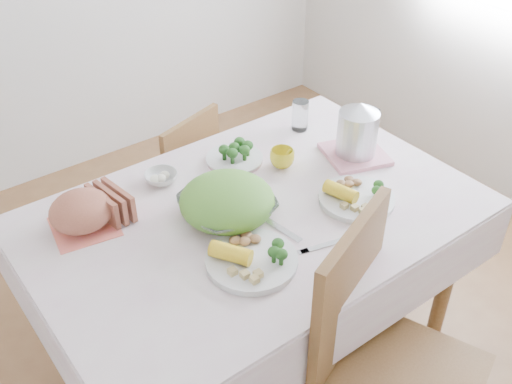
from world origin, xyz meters
TOP-DOWN VIEW (x-y plane):
  - floor at (0.00, 0.00)m, footprint 3.60×3.60m
  - dining_table at (0.00, 0.00)m, footprint 1.40×0.90m
  - tablecloth at (0.00, 0.00)m, footprint 1.50×1.00m
  - chair_near at (0.07, -0.64)m, footprint 0.58×0.58m
  - chair_far at (0.08, 0.77)m, footprint 0.45×0.45m
  - salad_bowl at (-0.09, 0.03)m, footprint 0.30×0.30m
  - dinner_plate_left at (-0.17, -0.20)m, footprint 0.33×0.33m
  - dinner_plate_right at (0.31, -0.17)m, footprint 0.29×0.29m
  - broccoli_plate at (0.12, 0.29)m, footprint 0.22×0.22m
  - napkin at (-0.50, 0.27)m, footprint 0.23×0.23m
  - bread_loaf at (-0.50, 0.27)m, footprint 0.27×0.26m
  - fruit_bowl at (-0.17, 0.34)m, footprint 0.12×0.12m
  - yellow_mug at (0.24, 0.16)m, footprint 0.11×0.11m
  - glass_tumbler at (0.48, 0.33)m, footprint 0.09×0.09m
  - pink_tray at (0.51, 0.04)m, footprint 0.28×0.28m
  - electric_kettle at (0.51, 0.04)m, footprint 0.16×0.16m
  - fork_left at (0.01, -0.12)m, footprint 0.05×0.20m
  - knife at (0.07, -0.28)m, footprint 0.17×0.06m

SIDE VIEW (x-z plane):
  - floor at x=0.00m, z-range 0.00..0.00m
  - dining_table at x=0.00m, z-range 0.00..0.75m
  - chair_far at x=0.08m, z-range 0.07..0.86m
  - chair_near at x=0.07m, z-range -0.03..0.96m
  - tablecloth at x=0.00m, z-range 0.75..0.76m
  - napkin at x=-0.50m, z-range 0.76..0.77m
  - fork_left at x=0.01m, z-range 0.76..0.77m
  - knife at x=0.07m, z-range 0.76..0.77m
  - pink_tray at x=0.51m, z-range 0.76..0.78m
  - broccoli_plate at x=0.12m, z-range 0.76..0.78m
  - dinner_plate_left at x=-0.17m, z-range 0.76..0.78m
  - dinner_plate_right at x=0.31m, z-range 0.76..0.78m
  - fruit_bowl at x=-0.17m, z-range 0.76..0.80m
  - yellow_mug at x=0.24m, z-range 0.76..0.83m
  - salad_bowl at x=-0.09m, z-range 0.76..0.84m
  - bread_loaf at x=-0.50m, z-range 0.76..0.88m
  - glass_tumbler at x=0.48m, z-range 0.76..0.89m
  - electric_kettle at x=0.51m, z-range 0.78..0.99m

